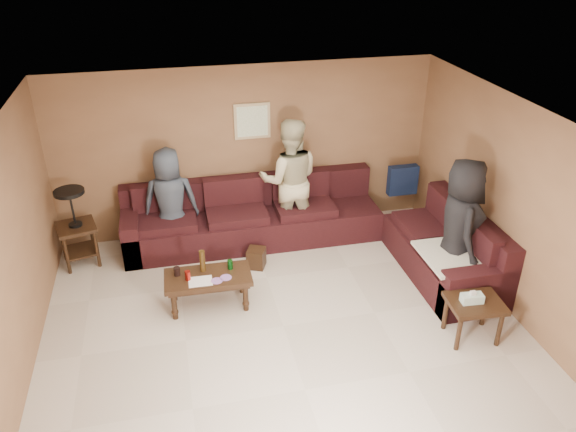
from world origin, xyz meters
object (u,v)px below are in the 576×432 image
object	(u,v)px
waste_bin	(256,258)
coffee_table	(208,280)
sectional_sofa	(316,232)
side_table_right	(474,307)
end_table_left	(76,226)
person_right	(459,226)
person_left	(171,201)
person_middle	(290,180)

from	to	relation	value
waste_bin	coffee_table	bearing A→B (deg)	-134.96
sectional_sofa	side_table_right	world-z (taller)	sectional_sofa
end_table_left	person_right	size ratio (longest dim) A/B	0.63
person_left	sectional_sofa	bearing A→B (deg)	167.97
coffee_table	side_table_right	distance (m)	3.11
coffee_table	waste_bin	distance (m)	1.04
end_table_left	person_middle	bearing A→B (deg)	1.80
waste_bin	person_left	size ratio (longest dim) A/B	0.18
end_table_left	person_left	size ratio (longest dim) A/B	0.72
person_middle	waste_bin	bearing A→B (deg)	58.83
side_table_right	person_right	size ratio (longest dim) A/B	0.36
side_table_right	person_middle	distance (m)	3.13
person_left	person_right	xyz separation A→B (m)	(3.45, -1.73, 0.11)
end_table_left	person_middle	xyz separation A→B (m)	(2.98, 0.09, 0.33)
sectional_sofa	side_table_right	bearing A→B (deg)	-60.55
coffee_table	side_table_right	world-z (taller)	coffee_table
person_middle	person_right	distance (m)	2.47
coffee_table	person_left	size ratio (longest dim) A/B	0.68
person_left	person_middle	size ratio (longest dim) A/B	0.84
person_middle	sectional_sofa	bearing A→B (deg)	125.46
waste_bin	person_middle	bearing A→B (deg)	49.02
coffee_table	person_right	xyz separation A→B (m)	(3.10, -0.29, 0.51)
side_table_right	person_middle	size ratio (longest dim) A/B	0.35
waste_bin	person_right	xyz separation A→B (m)	(2.38, -1.01, 0.75)
person_right	end_table_left	bearing A→B (deg)	83.99
side_table_right	coffee_table	bearing A→B (deg)	156.01
end_table_left	side_table_right	world-z (taller)	end_table_left
person_left	person_right	size ratio (longest dim) A/B	0.87
side_table_right	person_right	xyz separation A→B (m)	(0.26, 0.97, 0.46)
sectional_sofa	coffee_table	world-z (taller)	sectional_sofa
side_table_right	person_middle	bearing A→B (deg)	118.71
waste_bin	person_right	distance (m)	2.70
sectional_sofa	waste_bin	size ratio (longest dim) A/B	16.93
sectional_sofa	person_left	distance (m)	2.08
person_left	coffee_table	bearing A→B (deg)	106.68
coffee_table	person_middle	xyz separation A→B (m)	(1.35, 1.45, 0.55)
end_table_left	coffee_table	bearing A→B (deg)	-39.88
sectional_sofa	waste_bin	bearing A→B (deg)	-168.48
waste_bin	person_middle	size ratio (longest dim) A/B	0.15
coffee_table	person_right	size ratio (longest dim) A/B	0.60
person_right	waste_bin	bearing A→B (deg)	80.23
coffee_table	person_middle	distance (m)	2.06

